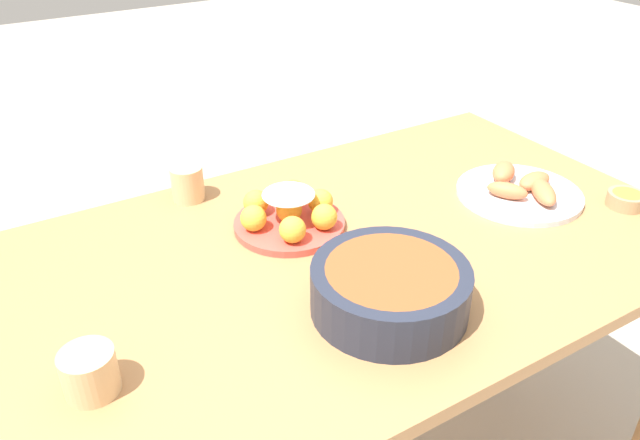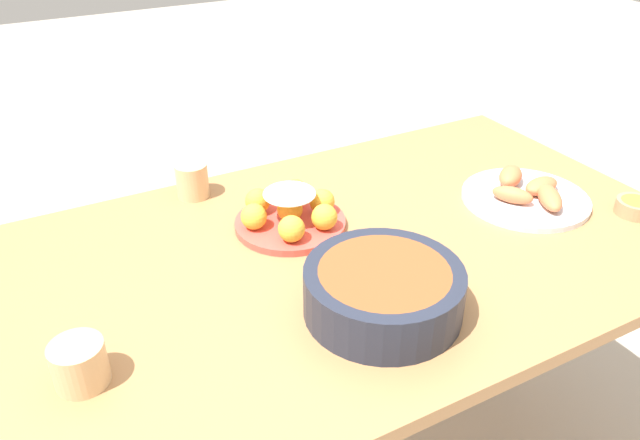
% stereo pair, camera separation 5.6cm
% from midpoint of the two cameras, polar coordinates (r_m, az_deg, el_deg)
% --- Properties ---
extents(dining_table, '(1.49, 0.89, 0.78)m').
position_cam_midpoint_polar(dining_table, '(1.37, 3.93, -5.80)').
color(dining_table, '#A87547').
rests_on(dining_table, ground_plane).
extents(cake_plate, '(0.24, 0.24, 0.09)m').
position_cam_midpoint_polar(cake_plate, '(1.36, -1.54, 0.64)').
color(cake_plate, '#E04C42').
rests_on(cake_plate, dining_table).
extents(serving_bowl, '(0.29, 0.29, 0.09)m').
position_cam_midpoint_polar(serving_bowl, '(1.12, 7.25, -6.39)').
color(serving_bowl, '#232838').
rests_on(serving_bowl, dining_table).
extents(sauce_bowl, '(0.09, 0.09, 0.03)m').
position_cam_midpoint_polar(sauce_bowl, '(1.60, 27.76, 1.08)').
color(sauce_bowl, tan).
rests_on(sauce_bowl, dining_table).
extents(seafood_platter, '(0.30, 0.30, 0.06)m').
position_cam_midpoint_polar(seafood_platter, '(1.56, 19.37, 2.22)').
color(seafood_platter, silver).
rests_on(seafood_platter, dining_table).
extents(cup_near, '(0.08, 0.08, 0.08)m').
position_cam_midpoint_polar(cup_near, '(1.51, -10.57, 3.58)').
color(cup_near, '#DBB27F').
rests_on(cup_near, dining_table).
extents(cup_far, '(0.08, 0.08, 0.07)m').
position_cam_midpoint_polar(cup_far, '(1.04, -19.69, -12.31)').
color(cup_far, '#DBB27F').
rests_on(cup_far, dining_table).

